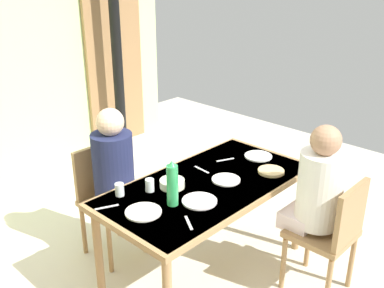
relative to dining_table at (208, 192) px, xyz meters
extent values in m
plane|color=beige|center=(-0.29, 0.03, -0.67)|extent=(6.82, 6.82, 0.00)
cube|color=#976E45|center=(1.19, 2.58, 0.33)|extent=(0.80, 0.05, 2.00)
cylinder|color=black|center=(1.02, 2.31, 0.72)|extent=(0.12, 0.12, 2.78)
cube|color=#9C764B|center=(0.00, 0.00, 0.05)|extent=(1.56, 0.81, 0.04)
cube|color=#F1B963|center=(0.00, 0.00, 0.07)|extent=(1.50, 0.77, 0.00)
cylinder|color=#9C764B|center=(0.71, -0.33, -0.32)|extent=(0.06, 0.06, 0.70)
cylinder|color=#9C764B|center=(-0.71, 0.33, -0.32)|extent=(0.06, 0.06, 0.70)
cylinder|color=#9C764B|center=(0.71, 0.33, -0.32)|extent=(0.06, 0.06, 0.70)
cube|color=#9C764B|center=(0.40, -0.68, -0.22)|extent=(0.40, 0.40, 0.04)
cube|color=#9C764B|center=(0.40, -0.86, -0.01)|extent=(0.38, 0.04, 0.42)
cylinder|color=#9C764B|center=(0.23, -0.51, -0.47)|extent=(0.04, 0.04, 0.41)
cylinder|color=#9C764B|center=(0.57, -0.51, -0.47)|extent=(0.04, 0.04, 0.41)
cylinder|color=#9C764B|center=(0.23, -0.85, -0.47)|extent=(0.04, 0.04, 0.41)
cylinder|color=#9C764B|center=(0.57, -0.85, -0.47)|extent=(0.04, 0.04, 0.41)
cube|color=#9C764B|center=(-0.33, 0.68, -0.22)|extent=(0.40, 0.40, 0.04)
cube|color=#9C764B|center=(-0.33, 0.86, -0.01)|extent=(0.38, 0.04, 0.42)
cylinder|color=#9C764B|center=(-0.16, 0.51, -0.47)|extent=(0.04, 0.04, 0.41)
cylinder|color=#9C764B|center=(-0.50, 0.51, -0.47)|extent=(0.04, 0.04, 0.41)
cylinder|color=#9C764B|center=(-0.16, 0.85, -0.47)|extent=(0.04, 0.04, 0.41)
cylinder|color=#9C764B|center=(-0.50, 0.85, -0.47)|extent=(0.04, 0.04, 0.41)
cube|color=silver|center=(0.40, -0.52, -0.16)|extent=(0.30, 0.22, 0.12)
cylinder|color=silver|center=(0.40, -0.63, 0.10)|extent=(0.30, 0.30, 0.52)
sphere|color=#A87A5B|center=(0.40, -0.63, 0.45)|extent=(0.20, 0.20, 0.20)
cube|color=#162748|center=(-0.33, 0.52, -0.16)|extent=(0.30, 0.22, 0.12)
cylinder|color=#1E2347|center=(-0.33, 0.63, 0.10)|extent=(0.30, 0.30, 0.52)
sphere|color=beige|center=(-0.33, 0.63, 0.45)|extent=(0.20, 0.20, 0.20)
cylinder|color=green|center=(-0.37, -0.03, 0.21)|extent=(0.07, 0.07, 0.27)
cone|color=green|center=(-0.37, -0.03, 0.36)|extent=(0.05, 0.05, 0.04)
cylinder|color=#E5E8C3|center=(-0.21, 0.14, 0.10)|extent=(0.17, 0.17, 0.05)
cylinder|color=white|center=(-0.56, 0.02, 0.08)|extent=(0.23, 0.23, 0.01)
cylinder|color=white|center=(0.61, 0.01, 0.08)|extent=(0.22, 0.22, 0.01)
cylinder|color=white|center=(0.12, -0.07, 0.08)|extent=(0.20, 0.20, 0.01)
cylinder|color=white|center=(-0.23, -0.13, 0.08)|extent=(0.23, 0.23, 0.01)
cylinder|color=silver|center=(-0.53, 0.30, 0.12)|extent=(0.06, 0.06, 0.09)
cylinder|color=silver|center=(-0.35, 0.20, 0.12)|extent=(0.06, 0.06, 0.09)
cylinder|color=#DBB77A|center=(0.44, -0.22, 0.08)|extent=(0.19, 0.19, 0.02)
cube|color=silver|center=(0.38, 0.16, 0.07)|extent=(0.14, 0.07, 0.00)
cube|color=silver|center=(0.13, 0.17, 0.07)|extent=(0.03, 0.15, 0.00)
cube|color=silver|center=(-0.68, 0.24, 0.07)|extent=(0.14, 0.07, 0.00)
cube|color=silver|center=(-0.46, -0.26, 0.07)|extent=(0.09, 0.14, 0.00)
camera|label=1|loc=(-2.06, -1.80, 1.49)|focal=41.47mm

